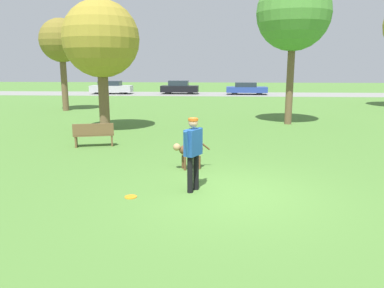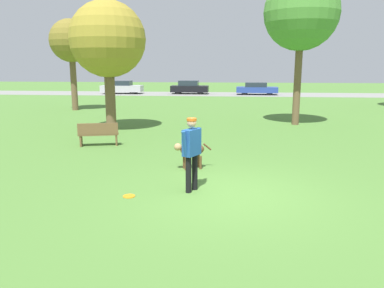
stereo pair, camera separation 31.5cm
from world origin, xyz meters
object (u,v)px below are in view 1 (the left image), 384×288
object	(u,v)px
tree_far_left	(61,41)
parked_car_blue	(246,88)
person	(193,148)
dog	(190,150)
park_bench	(94,134)
parked_car_silver	(111,87)
tree_near_left	(101,40)
tree_mid_center	(293,14)
parked_car_black	(179,87)
frisbee	(131,197)

from	to	relation	value
tree_far_left	parked_car_blue	size ratio (longest dim) A/B	1.38
person	dog	xyz separation A→B (m)	(-0.22, 1.88, -0.48)
dog	park_bench	xyz separation A→B (m)	(-3.61, 2.71, -0.07)
tree_far_left	dog	bearing A→B (deg)	-56.22
dog	parked_car_silver	xyz separation A→B (m)	(-10.31, 28.49, 0.14)
tree_far_left	parked_car_silver	world-z (taller)	tree_far_left
tree_far_left	parked_car_blue	xyz separation A→B (m)	(12.70, 14.99, -3.72)
person	parked_car_silver	xyz separation A→B (m)	(-10.53, 30.37, -0.34)
tree_near_left	parked_car_blue	world-z (taller)	tree_near_left
person	park_bench	distance (m)	6.00
parked_car_blue	parked_car_silver	bearing A→B (deg)	-177.64
person	tree_far_left	size ratio (longest dim) A/B	0.29
tree_mid_center	parked_car_silver	world-z (taller)	tree_mid_center
parked_car_black	frisbee	bearing A→B (deg)	-85.69
person	tree_far_left	xyz separation A→B (m)	(-9.27, 15.40, 3.33)
parked_car_black	parked_car_blue	bearing A→B (deg)	-3.15
tree_near_left	parked_car_silver	xyz separation A→B (m)	(-6.08, 22.38, -3.24)
dog	park_bench	size ratio (longest dim) A/B	0.71
frisbee	park_bench	world-z (taller)	park_bench
dog	parked_car_blue	bearing A→B (deg)	-119.18
tree_near_left	parked_car_blue	xyz separation A→B (m)	(7.88, 22.40, -3.29)
tree_near_left	tree_mid_center	bearing A→B (deg)	16.51
person	tree_near_left	xyz separation A→B (m)	(-4.45, 7.99, 2.90)
park_bench	parked_car_black	bearing A→B (deg)	-106.12
parked_car_silver	dog	bearing A→B (deg)	-72.30
dog	tree_far_left	bearing A→B (deg)	-78.10
person	frisbee	xyz separation A→B (m)	(-1.33, -0.52, -1.00)
dog	parked_car_black	world-z (taller)	parked_car_black
frisbee	tree_mid_center	xyz separation A→B (m)	(5.35, 11.02, 5.20)
frisbee	parked_car_silver	world-z (taller)	parked_car_silver
tree_near_left	parked_car_black	xyz separation A→B (m)	(1.01, 22.83, -3.23)
tree_near_left	parked_car_silver	distance (m)	23.42
parked_car_blue	parked_car_black	bearing A→B (deg)	178.70
frisbee	parked_car_silver	size ratio (longest dim) A/B	0.06
person	parked_car_blue	world-z (taller)	person
tree_near_left	parked_car_silver	size ratio (longest dim) A/B	1.30
person	parked_car_blue	distance (m)	30.58
tree_far_left	tree_near_left	bearing A→B (deg)	-56.97
dog	tree_far_left	distance (m)	16.71
dog	person	bearing A→B (deg)	74.84
tree_far_left	parked_car_silver	distance (m)	15.46
parked_car_silver	frisbee	bearing A→B (deg)	-75.61
person	tree_near_left	world-z (taller)	tree_near_left
tree_mid_center	tree_far_left	xyz separation A→B (m)	(-13.29, 4.90, -0.87)
dog	tree_near_left	size ratio (longest dim) A/B	0.19
dog	parked_car_blue	size ratio (longest dim) A/B	0.25
person	park_bench	size ratio (longest dim) A/B	1.15
tree_mid_center	parked_car_black	world-z (taller)	tree_mid_center
tree_mid_center	parked_car_blue	size ratio (longest dim) A/B	1.68
parked_car_silver	parked_car_blue	bearing A→B (deg)	-2.12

